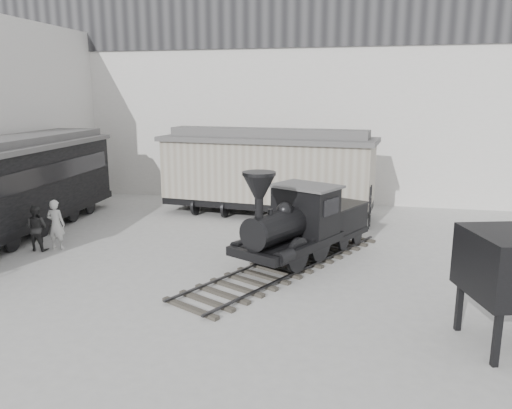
% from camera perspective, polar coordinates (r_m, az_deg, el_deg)
% --- Properties ---
extents(ground, '(90.00, 90.00, 0.00)m').
position_cam_1_polar(ground, '(14.33, -6.17, -10.92)').
color(ground, '#9E9E9B').
extents(north_wall, '(34.00, 2.51, 11.00)m').
position_cam_1_polar(north_wall, '(27.76, 3.64, 12.20)').
color(north_wall, silver).
rests_on(north_wall, ground).
extents(locomotive, '(6.08, 9.30, 3.32)m').
position_cam_1_polar(locomotive, '(17.14, 5.04, -2.62)').
color(locomotive, '#2A2621').
rests_on(locomotive, ground).
extents(boxcar, '(10.36, 4.16, 4.13)m').
position_cam_1_polar(boxcar, '(23.58, 1.28, 3.92)').
color(boxcar, black).
rests_on(boxcar, ground).
extents(passenger_coach, '(3.80, 14.01, 3.71)m').
position_cam_1_polar(passenger_coach, '(21.94, -26.64, 1.63)').
color(passenger_coach, black).
rests_on(passenger_coach, ground).
extents(visitor_a, '(0.71, 0.49, 1.88)m').
position_cam_1_polar(visitor_a, '(20.02, -21.90, -2.12)').
color(visitor_a, silver).
rests_on(visitor_a, ground).
extents(visitor_b, '(0.84, 0.65, 1.72)m').
position_cam_1_polar(visitor_b, '(20.13, -23.79, -2.45)').
color(visitor_b, '#2C2C2C').
rests_on(visitor_b, ground).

